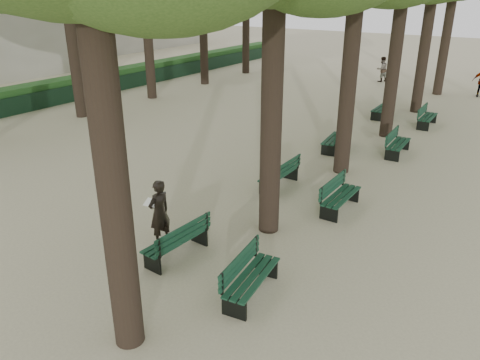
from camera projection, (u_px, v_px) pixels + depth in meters
The scene contains 14 objects.
ground at pixel (147, 264), 10.78m from camera, with size 120.00×120.00×0.00m, color #B5AD89.
bench_left_0 at pixel (177, 246), 10.98m from camera, with size 0.69×1.84×0.92m.
bench_left_1 at pixel (279, 179), 14.83m from camera, with size 0.57×1.80×0.92m.
bench_left_2 at pixel (334, 143), 18.25m from camera, with size 0.77×1.85×0.92m.
bench_left_3 at pixel (381, 112), 22.80m from camera, with size 0.60×1.81×0.92m.
bench_right_0 at pixel (251, 284), 9.59m from camera, with size 0.78×1.86×0.92m.
bench_right_1 at pixel (340, 201), 13.28m from camera, with size 0.59×1.81×0.92m.
bench_right_2 at pixel (398, 148), 17.68m from camera, with size 0.63×1.82×0.92m.
bench_right_3 at pixel (427, 121), 21.28m from camera, with size 0.59×1.81×0.92m.
man_with_map at pixel (159, 213), 11.34m from camera, with size 0.65×0.72×1.69m.
pedestrian_a at pixel (382, 69), 31.17m from camera, with size 0.79×0.33×1.64m, color #262628.
fence at pixel (89, 90), 26.70m from camera, with size 0.08×42.00×0.90m, color black.
hedge at pixel (80, 86), 27.00m from camera, with size 1.20×42.00×1.20m, color #1A4818.
building_far at pixel (114, 11), 49.32m from camera, with size 12.00×16.00×7.00m, color #B7B2A3.
Camera 1 is at (6.85, -6.53, 5.92)m, focal length 35.00 mm.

